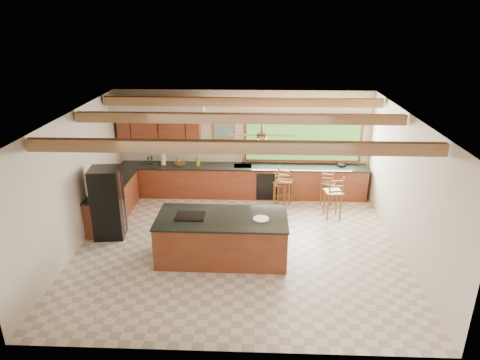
{
  "coord_description": "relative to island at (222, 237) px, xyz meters",
  "views": [
    {
      "loc": [
        0.39,
        -8.51,
        4.98
      ],
      "look_at": [
        0.01,
        0.8,
        1.32
      ],
      "focal_mm": 32.0,
      "sensor_mm": 36.0,
      "label": 1
    }
  ],
  "objects": [
    {
      "name": "bar_stool_d",
      "position": [
        2.69,
        1.99,
        0.22
      ],
      "size": [
        0.48,
        0.48,
        1.18
      ],
      "rotation": [
        0.0,
        0.0,
        0.15
      ],
      "color": "brown",
      "rests_on": "ground"
    },
    {
      "name": "ground",
      "position": [
        0.32,
        0.45,
        -0.48
      ],
      "size": [
        7.2,
        7.2,
        0.0
      ],
      "primitive_type": "plane",
      "color": "beige",
      "rests_on": "ground"
    },
    {
      "name": "bar_stool_b",
      "position": [
        1.35,
        2.85,
        0.08
      ],
      "size": [
        0.37,
        0.37,
        0.95
      ],
      "rotation": [
        0.0,
        0.0,
        0.08
      ],
      "color": "brown",
      "rests_on": "ground"
    },
    {
      "name": "refrigerator",
      "position": [
        -2.73,
        0.85,
        0.37
      ],
      "size": [
        0.73,
        0.71,
        1.7
      ],
      "rotation": [
        0.0,
        0.0,
        0.1
      ],
      "color": "black",
      "rests_on": "ground"
    },
    {
      "name": "room_shell",
      "position": [
        0.15,
        1.11,
        1.73
      ],
      "size": [
        7.27,
        6.54,
        3.02
      ],
      "color": "beige",
      "rests_on": "ground"
    },
    {
      "name": "bar_stool_a",
      "position": [
        1.51,
        2.85,
        0.18
      ],
      "size": [
        0.5,
        0.5,
        1.11
      ],
      "rotation": [
        0.0,
        0.0,
        -0.32
      ],
      "color": "brown",
      "rests_on": "ground"
    },
    {
      "name": "island",
      "position": [
        0.0,
        0.0,
        0.0
      ],
      "size": [
        2.78,
        1.32,
        0.98
      ],
      "rotation": [
        0.0,
        0.0,
        -0.01
      ],
      "color": "brown",
      "rests_on": "ground"
    },
    {
      "name": "counter_run",
      "position": [
        -0.5,
        2.98,
        -0.02
      ],
      "size": [
        7.12,
        3.1,
        1.24
      ],
      "color": "brown",
      "rests_on": "ground"
    },
    {
      "name": "bar_stool_c",
      "position": [
        2.69,
        2.85,
        0.12
      ],
      "size": [
        0.48,
        0.48,
        1.01
      ],
      "rotation": [
        0.0,
        0.0,
        -0.4
      ],
      "color": "brown",
      "rests_on": "ground"
    }
  ]
}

